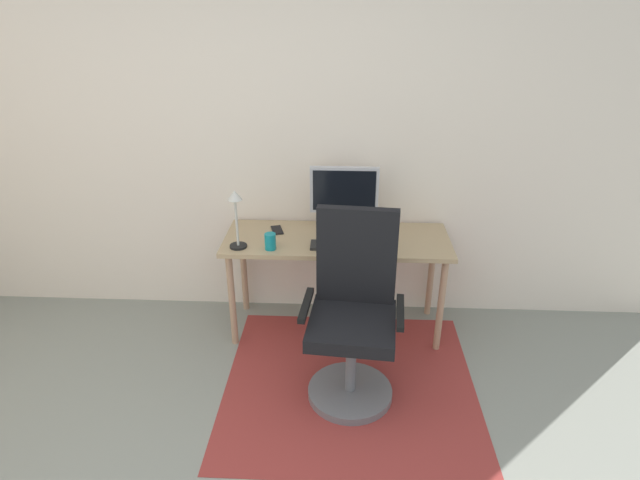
% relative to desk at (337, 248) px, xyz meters
% --- Properties ---
extents(wall_back, '(6.00, 0.10, 2.60)m').
position_rel_desk_xyz_m(wall_back, '(-0.50, 0.35, 0.67)').
color(wall_back, silver).
rests_on(wall_back, ground).
extents(area_rug, '(1.52, 1.44, 0.01)m').
position_rel_desk_xyz_m(area_rug, '(0.10, -0.60, -0.63)').
color(area_rug, maroon).
rests_on(area_rug, ground).
extents(desk, '(1.49, 0.55, 0.71)m').
position_rel_desk_xyz_m(desk, '(0.00, 0.00, 0.00)').
color(desk, tan).
rests_on(desk, ground).
extents(monitor, '(0.45, 0.18, 0.45)m').
position_rel_desk_xyz_m(monitor, '(0.04, 0.14, 0.34)').
color(monitor, '#B2B2B7').
rests_on(monitor, desk).
extents(keyboard, '(0.43, 0.13, 0.02)m').
position_rel_desk_xyz_m(keyboard, '(0.05, -0.13, 0.09)').
color(keyboard, black).
rests_on(keyboard, desk).
extents(computer_mouse, '(0.06, 0.10, 0.03)m').
position_rel_desk_xyz_m(computer_mouse, '(0.35, -0.15, 0.09)').
color(computer_mouse, white).
rests_on(computer_mouse, desk).
extents(coffee_cup, '(0.07, 0.07, 0.11)m').
position_rel_desk_xyz_m(coffee_cup, '(-0.42, -0.19, 0.13)').
color(coffee_cup, '#127F8A').
rests_on(coffee_cup, desk).
extents(cell_phone, '(0.10, 0.15, 0.01)m').
position_rel_desk_xyz_m(cell_phone, '(-0.41, 0.10, 0.08)').
color(cell_phone, black).
rests_on(cell_phone, desk).
extents(desk_lamp, '(0.11, 0.11, 0.38)m').
position_rel_desk_xyz_m(desk_lamp, '(-0.63, -0.17, 0.33)').
color(desk_lamp, black).
rests_on(desk_lamp, desk).
extents(office_chair, '(0.59, 0.52, 1.12)m').
position_rel_desk_xyz_m(office_chair, '(0.11, -0.64, -0.15)').
color(office_chair, slate).
rests_on(office_chair, ground).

